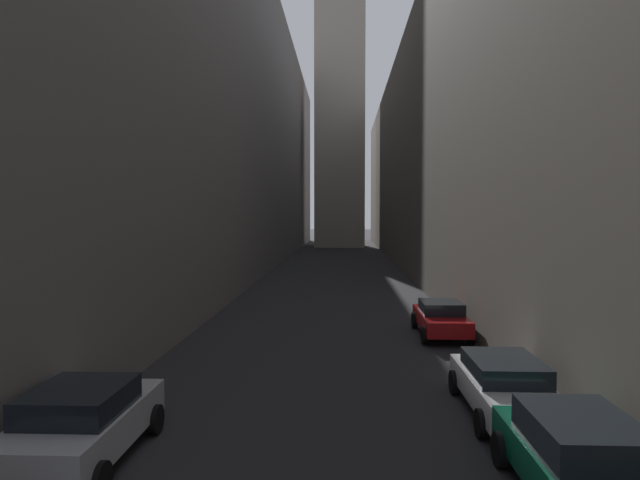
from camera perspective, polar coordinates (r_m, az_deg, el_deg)
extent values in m
plane|color=#232326|center=(46.42, 1.67, -3.27)|extent=(264.00, 264.00, 0.00)
cube|color=slate|center=(50.45, -12.56, 11.53)|extent=(13.40, 108.00, 25.25)
cube|color=#60594F|center=(49.72, 15.61, 8.42)|extent=(12.62, 108.00, 19.74)
cube|color=#9E9384|center=(85.52, 2.03, 16.48)|extent=(7.16, 7.16, 50.48)
cube|color=#B7B7BC|center=(12.26, -22.80, -17.11)|extent=(1.81, 4.10, 0.70)
cube|color=black|center=(11.92, -23.25, -14.68)|extent=(1.66, 2.04, 0.50)
cylinder|color=black|center=(13.94, -23.74, -16.21)|extent=(0.22, 0.63, 0.63)
cylinder|color=black|center=(13.27, -16.39, -17.06)|extent=(0.22, 0.63, 0.63)
cylinder|color=black|center=(10.86, -21.49, -21.72)|extent=(0.22, 0.63, 0.63)
cube|color=#05472D|center=(10.68, 24.76, -20.33)|extent=(1.69, 4.22, 0.62)
cube|color=black|center=(10.38, 25.03, -17.44)|extent=(1.55, 2.28, 0.59)
cylinder|color=black|center=(11.79, 17.87, -19.57)|extent=(0.22, 0.67, 0.67)
cylinder|color=black|center=(12.33, 25.88, -18.70)|extent=(0.22, 0.67, 0.67)
cube|color=silver|center=(14.50, 18.12, -14.16)|extent=(1.73, 4.33, 0.59)
cube|color=black|center=(14.34, 18.17, -12.18)|extent=(1.59, 2.30, 0.45)
cylinder|color=black|center=(15.76, 13.49, -13.84)|extent=(0.22, 0.63, 0.63)
cylinder|color=black|center=(16.18, 19.69, -13.49)|extent=(0.22, 0.63, 0.63)
cylinder|color=black|center=(13.03, 16.10, -17.44)|extent=(0.22, 0.63, 0.63)
cylinder|color=black|center=(13.53, 23.56, -16.80)|extent=(0.22, 0.63, 0.63)
cube|color=maroon|center=(22.72, 12.15, -7.94)|extent=(1.68, 4.33, 0.58)
cube|color=black|center=(22.59, 12.18, -6.68)|extent=(1.54, 1.88, 0.45)
cylinder|color=black|center=(24.08, 9.56, -8.02)|extent=(0.22, 0.66, 0.66)
cylinder|color=black|center=(24.35, 13.52, -7.94)|extent=(0.22, 0.66, 0.66)
cylinder|color=black|center=(21.22, 10.56, -9.48)|extent=(0.22, 0.66, 0.66)
cylinder|color=black|center=(21.52, 15.04, -9.36)|extent=(0.22, 0.66, 0.66)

